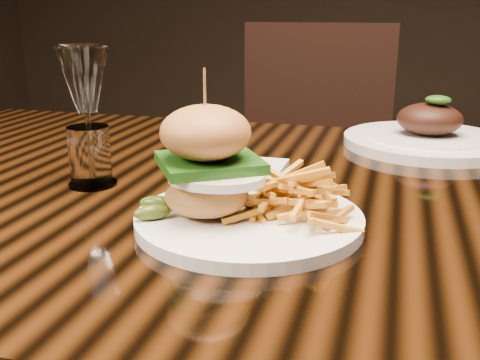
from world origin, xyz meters
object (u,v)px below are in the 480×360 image
(wine_glass, at_px, (85,84))
(burger_plate, at_px, (242,188))
(far_dish, at_px, (428,137))
(dining_table, at_px, (287,239))
(chair_far, at_px, (312,165))

(wine_glass, bearing_deg, burger_plate, -20.36)
(wine_glass, height_order, far_dish, wine_glass)
(far_dish, bearing_deg, dining_table, -121.79)
(wine_glass, relative_size, far_dish, 0.65)
(wine_glass, bearing_deg, chair_far, 79.24)
(burger_plate, relative_size, chair_far, 0.28)
(wine_glass, height_order, chair_far, chair_far)
(dining_table, distance_m, burger_plate, 0.20)
(wine_glass, xyz_separation_m, far_dish, (0.47, 0.38, -0.13))
(dining_table, distance_m, chair_far, 0.91)
(chair_far, bearing_deg, burger_plate, -89.31)
(dining_table, height_order, far_dish, far_dish)
(dining_table, relative_size, wine_glass, 8.08)
(burger_plate, bearing_deg, far_dish, 43.03)
(burger_plate, relative_size, far_dish, 0.88)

